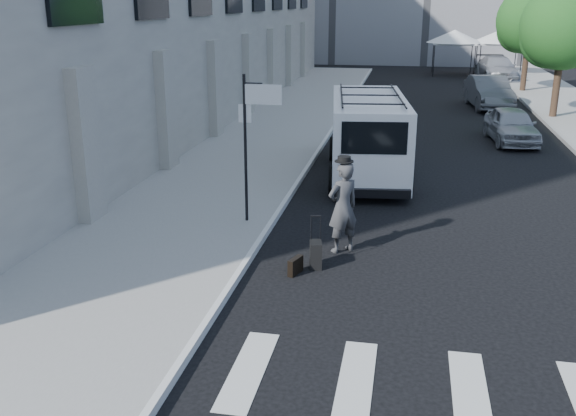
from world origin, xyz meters
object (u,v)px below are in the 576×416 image
at_px(businessman, 343,207).
at_px(parked_car_c, 497,68).
at_px(briefcase, 295,266).
at_px(parked_car_b, 489,92).
at_px(suitcase, 316,254).
at_px(parked_car_a, 511,125).
at_px(cargo_van, 368,135).

xyz_separation_m(businessman, parked_car_c, (6.95, 33.26, -0.22)).
distance_m(briefcase, parked_car_b, 23.03).
xyz_separation_m(suitcase, parked_car_a, (5.58, 13.45, 0.38)).
xyz_separation_m(briefcase, suitcase, (0.35, 0.40, 0.12)).
height_order(suitcase, parked_car_c, parked_car_c).
xyz_separation_m(parked_car_a, parked_car_b, (0.00, 8.39, 0.13)).
height_order(businessman, parked_car_c, businessman).
distance_m(suitcase, parked_car_a, 14.56).
bearing_deg(businessman, briefcase, 20.57).
bearing_deg(suitcase, briefcase, -142.05).
height_order(parked_car_b, parked_car_c, parked_car_b).
bearing_deg(suitcase, parked_car_c, 66.97).
relative_size(parked_car_a, parked_car_b, 0.81).
distance_m(businessman, suitcase, 1.30).
bearing_deg(businessman, parked_car_c, -142.04).
bearing_deg(suitcase, parked_car_b, 64.79).
relative_size(parked_car_b, parked_car_c, 0.88).
relative_size(briefcase, parked_car_a, 0.11).
distance_m(businessman, parked_car_c, 33.98).
distance_m(businessman, cargo_van, 6.57).
bearing_deg(parked_car_b, suitcase, -110.64).
bearing_deg(parked_car_a, businessman, -117.95).
bearing_deg(cargo_van, parked_car_a, 42.22).
distance_m(briefcase, parked_car_c, 35.52).
bearing_deg(businessman, cargo_van, -130.70).
bearing_deg(cargo_van, briefcase, -102.85).
bearing_deg(parked_car_c, parked_car_a, -100.40).
distance_m(briefcase, cargo_van, 8.08).
relative_size(businessman, parked_car_a, 0.51).
relative_size(briefcase, parked_car_b, 0.09).
bearing_deg(businessman, suitcase, 26.40).
relative_size(businessman, briefcase, 4.57).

